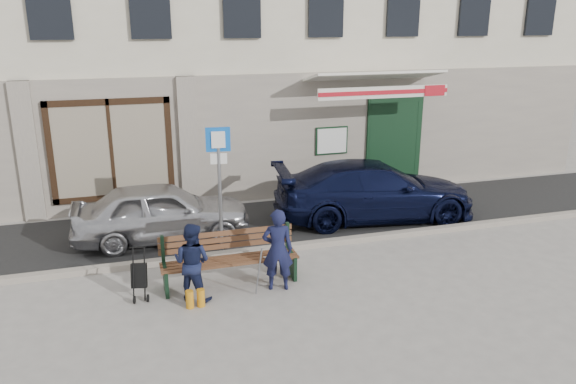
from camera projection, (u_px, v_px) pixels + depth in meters
name	position (u px, v px, depth m)	size (l,w,h in m)	color
ground	(307.00, 282.00, 9.98)	(80.00, 80.00, 0.00)	#9E9991
asphalt_lane	(264.00, 224.00, 12.81)	(60.00, 3.20, 0.01)	#282828
curb	(283.00, 248.00, 11.33)	(60.00, 0.18, 0.12)	#9E9384
building	(216.00, 1.00, 16.25)	(20.00, 8.27, 10.00)	beige
car_silver	(162.00, 212.00, 11.75)	(1.47, 3.65, 1.24)	silver
car_navy	(374.00, 190.00, 13.02)	(1.89, 4.65, 1.35)	black
parking_sign	(219.00, 171.00, 10.81)	(0.47, 0.09, 2.53)	gray
bench	(227.00, 260.00, 9.78)	(2.40, 1.17, 0.98)	brown
man	(278.00, 250.00, 9.54)	(0.53, 0.35, 1.45)	#131636
woman	(192.00, 262.00, 9.20)	(0.65, 0.51, 1.34)	#141A39
stroller	(139.00, 277.00, 9.31)	(0.30, 0.39, 0.88)	black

